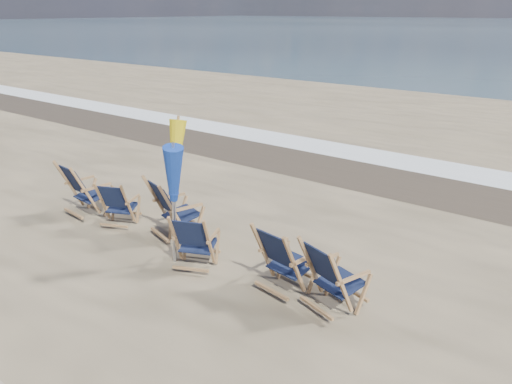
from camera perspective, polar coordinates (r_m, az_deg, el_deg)
surf_foam at (r=13.59m, az=15.78°, el=3.52°), size 200.00×1.40×0.01m
wet_sand_strip at (r=12.26m, az=13.12°, el=1.97°), size 200.00×2.60×0.00m
beach_chair_0 at (r=9.62m, az=-18.88°, el=-0.19°), size 0.79×0.87×1.10m
beach_chair_1 at (r=9.11m, az=-14.41°, el=-1.55°), size 0.79×0.82×0.90m
beach_chair_2 at (r=8.27m, az=-9.35°, el=-2.59°), size 0.92×0.98×1.12m
beach_chair_3 at (r=7.39m, az=-5.37°, el=-6.02°), size 0.82×0.86×0.94m
beach_chair_4 at (r=6.64m, az=4.39°, el=-8.67°), size 0.78×0.85×1.04m
beach_chair_5 at (r=6.31m, az=9.68°, el=-10.65°), size 0.86×0.92×1.03m
umbrella_yellow at (r=8.36m, az=-9.65°, el=4.53°), size 0.30×0.30×2.02m
umbrella_blue at (r=7.28m, az=-9.59°, el=1.69°), size 0.30×0.30×1.96m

